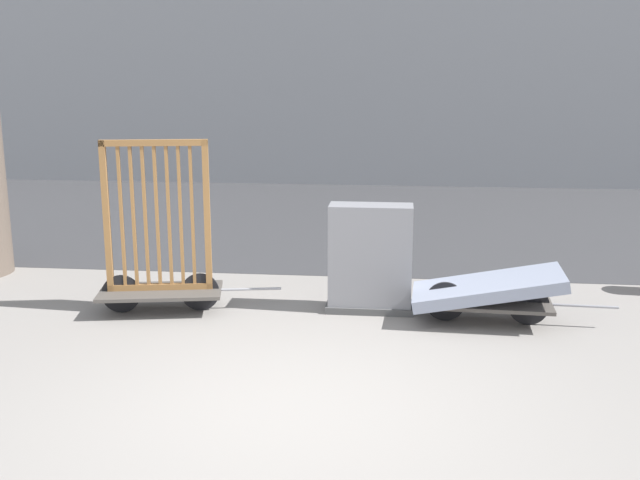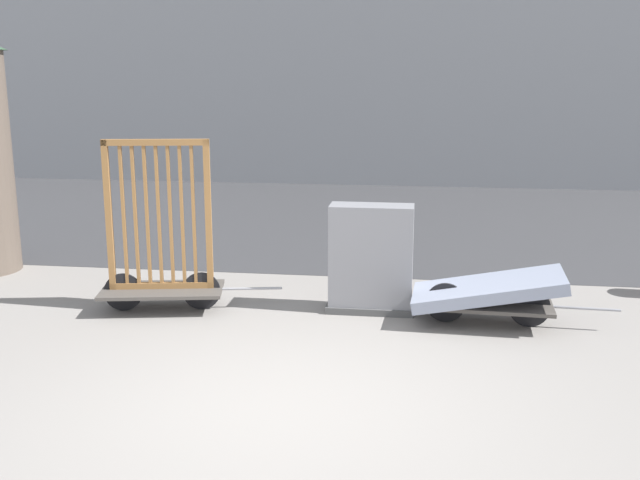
% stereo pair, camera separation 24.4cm
% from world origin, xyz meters
% --- Properties ---
extents(ground_plane, '(60.00, 60.00, 0.00)m').
position_xyz_m(ground_plane, '(0.00, 0.00, 0.00)').
color(ground_plane, gray).
extents(road_strip, '(56.00, 8.29, 0.01)m').
position_xyz_m(road_strip, '(0.00, 8.24, 0.00)').
color(road_strip, '#38383A').
rests_on(road_strip, ground_plane).
extents(bike_cart_with_bedframe, '(2.12, 0.95, 1.99)m').
position_xyz_m(bike_cart_with_bedframe, '(-1.85, 2.38, 0.66)').
color(bike_cart_with_bedframe, '#4C4742').
rests_on(bike_cart_with_bedframe, ground_plane).
extents(bike_cart_with_mattress, '(2.23, 0.93, 0.63)m').
position_xyz_m(bike_cart_with_mattress, '(1.86, 2.38, 0.37)').
color(bike_cart_with_mattress, '#4C4742').
rests_on(bike_cart_with_mattress, ground_plane).
extents(utility_cabinet, '(1.01, 0.45, 1.25)m').
position_xyz_m(utility_cabinet, '(0.55, 2.68, 0.58)').
color(utility_cabinet, '#4C4C4C').
rests_on(utility_cabinet, ground_plane).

